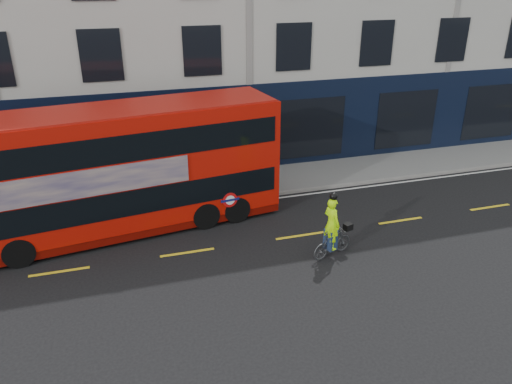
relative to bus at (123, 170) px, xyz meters
name	(u,v)px	position (x,y,z in m)	size (l,w,h in m)	color
ground	(317,257)	(5.73, -3.80, -2.27)	(120.00, 120.00, 0.00)	black
pavement	(259,181)	(5.73, 2.70, -2.21)	(60.00, 3.00, 0.12)	slate
kerb	(269,194)	(5.73, 1.20, -2.21)	(60.00, 0.12, 0.13)	gray
road_edge_line	(272,199)	(5.73, 0.90, -2.27)	(58.00, 0.10, 0.01)	silver
lane_dashes	(300,236)	(5.73, -2.30, -2.27)	(58.00, 0.12, 0.01)	yellow
bus	(123,170)	(0.00, 0.00, 0.00)	(11.22, 3.96, 4.44)	#BD1107
cyclist	(332,235)	(6.19, -3.86, -1.48)	(1.63, 0.92, 2.30)	#3F4043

